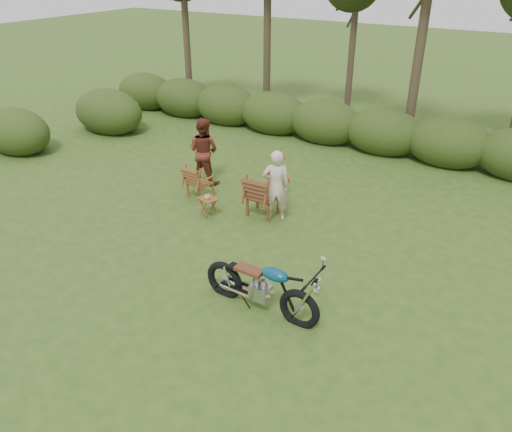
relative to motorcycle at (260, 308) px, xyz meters
The scene contains 10 objects.
ground 0.77m from the motorcycle, behind, with size 80.00×80.00×0.00m, color #2D4A18.
tree_line 10.38m from the motorcycle, 91.58° to the left, with size 22.52×11.62×8.14m.
motorcycle is the anchor object (origin of this frame).
lawn_chair_right 3.64m from the motorcycle, 119.86° to the left, with size 0.73×0.73×1.07m, color #5A3216, non-canonical shape.
lawn_chair_left 4.86m from the motorcycle, 139.49° to the left, with size 0.64×0.64×0.92m, color brown, non-canonical shape.
side_table 3.78m from the motorcycle, 140.16° to the left, with size 0.46×0.38×0.47m, color brown, non-canonical shape.
cup 3.78m from the motorcycle, 140.53° to the left, with size 0.12×0.12×0.10m, color beige.
adult_a 3.39m from the motorcycle, 114.73° to the left, with size 0.64×0.42×1.75m, color beige.
adult_b 5.78m from the motorcycle, 136.18° to the left, with size 0.89×0.69×1.83m, color maroon.
child 4.95m from the motorcycle, 115.45° to the left, with size 0.72×0.41×1.11m, color red.
Camera 1 is at (4.40, -6.07, 5.67)m, focal length 35.00 mm.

